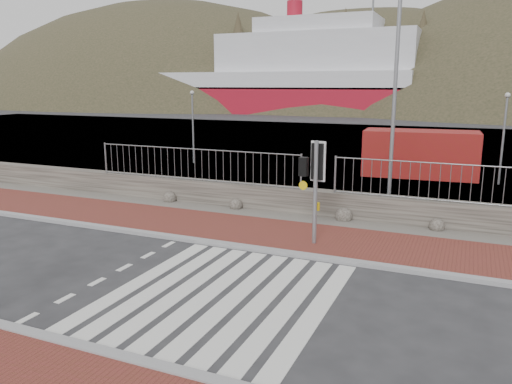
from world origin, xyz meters
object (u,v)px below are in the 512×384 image
at_px(traffic_signal_far, 314,170).
at_px(shipping_container, 420,154).
at_px(ferry, 278,78).
at_px(streetlight, 399,94).

xyz_separation_m(traffic_signal_far, shipping_container, (1.63, 12.61, -1.03)).
distance_m(ferry, shipping_container, 58.08).
distance_m(traffic_signal_far, shipping_container, 12.76).
distance_m(traffic_signal_far, streetlight, 4.78).
bearing_deg(ferry, streetlight, -65.67).
bearing_deg(shipping_container, ferry, 113.85).
bearing_deg(shipping_container, streetlight, -94.25).
xyz_separation_m(ferry, shipping_container, (27.07, -51.21, -4.24)).
bearing_deg(traffic_signal_far, streetlight, -105.13).
height_order(ferry, streetlight, ferry).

